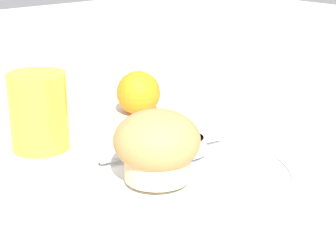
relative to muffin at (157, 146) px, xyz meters
The scene contains 8 objects.
ground_plane 0.08m from the muffin, ahead, with size 3.00×3.00×0.00m, color beige.
plate 0.07m from the muffin, ahead, with size 0.24×0.24×0.02m.
muffin is the anchor object (origin of this frame).
cream_ramekin 0.09m from the muffin, 27.86° to the left, with size 0.06×0.06×0.02m.
berry_pair 0.08m from the muffin, 42.11° to the left, with size 0.03×0.01×0.01m.
butter_knife 0.09m from the muffin, 44.02° to the left, with size 0.17×0.05×0.00m.
orange_fruit 0.29m from the muffin, 55.71° to the left, with size 0.07×0.07×0.07m.
juice_glass 0.21m from the muffin, 97.53° to the left, with size 0.08×0.08×0.10m.
Camera 1 is at (-0.42, -0.44, 0.28)m, focal length 60.00 mm.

